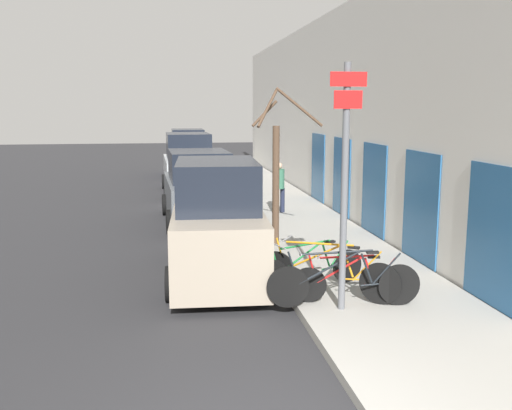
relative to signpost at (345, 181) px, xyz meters
name	(u,v)px	position (x,y,z in m)	size (l,w,h in m)	color
ground_plane	(206,226)	(-1.70, 7.79, -2.28)	(80.00, 80.00, 0.00)	#28282B
sidewalk_curb	(275,205)	(0.90, 10.59, -2.21)	(3.20, 32.00, 0.15)	#9E9B93
building_facade	(326,114)	(2.65, 10.52, 0.94)	(0.23, 32.00, 6.50)	silver
signpost	(345,181)	(0.00, 0.00, 0.00)	(0.58, 0.13, 3.98)	#595B60
bicycle_0	(344,282)	(0.07, 0.11, -1.72)	(2.57, 0.44, 0.97)	black
bicycle_1	(352,282)	(0.26, 0.28, -1.77)	(2.04, 0.50, 0.84)	black
bicycle_2	(326,274)	(-0.08, 0.64, -1.71)	(2.20, 1.46, 0.99)	black
bicycle_3	(311,268)	(-0.23, 1.16, -1.76)	(2.17, 0.76, 0.87)	black
parked_car_0	(217,225)	(-1.82, 2.58, -1.20)	(2.14, 4.71, 2.41)	gray
parked_car_1	(199,190)	(-1.87, 8.25, -1.29)	(2.22, 4.66, 2.18)	#51565B
parked_car_2	(188,167)	(-1.93, 14.37, -1.20)	(2.17, 4.72, 2.43)	#B2B7BC
parked_car_3	(188,155)	(-1.73, 20.15, -1.21)	(1.95, 4.34, 2.37)	navy
pedestrian_near	(279,184)	(0.67, 8.76, -1.22)	(0.40, 0.35, 1.59)	#1E2338
street_tree	(276,174)	(-0.21, 4.61, -0.41)	(1.68, 0.87, 3.76)	#4C3828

